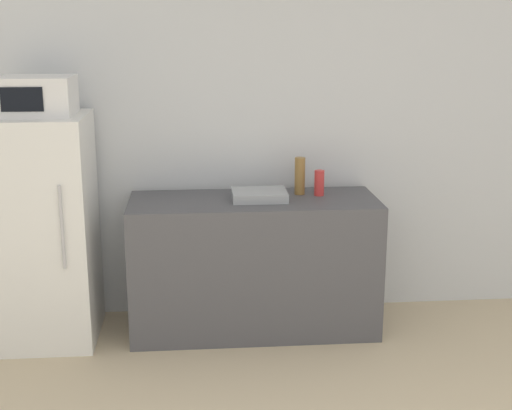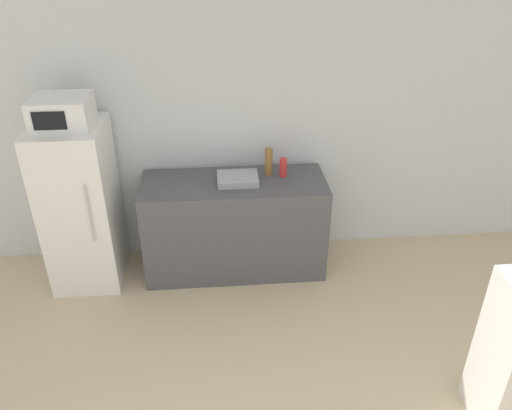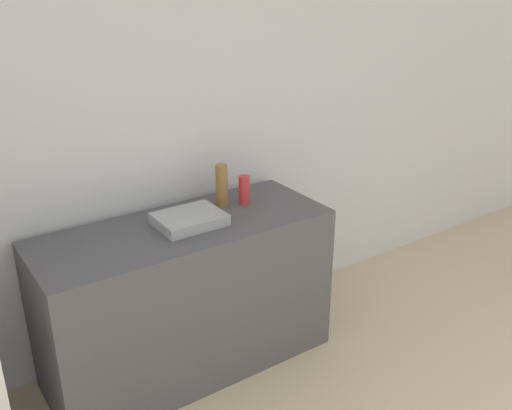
{
  "view_description": "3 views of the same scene",
  "coord_description": "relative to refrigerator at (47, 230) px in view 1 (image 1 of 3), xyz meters",
  "views": [
    {
      "loc": [
        -0.35,
        -1.7,
        2.06
      ],
      "look_at": [
        -0.02,
        2.11,
        1.07
      ],
      "focal_mm": 50.0,
      "sensor_mm": 36.0,
      "label": 1
    },
    {
      "loc": [
        -0.12,
        -1.09,
        2.93
      ],
      "look_at": [
        0.16,
        2.09,
        1.11
      ],
      "focal_mm": 35.0,
      "sensor_mm": 36.0,
      "label": 2
    },
    {
      "loc": [
        -1.25,
        0.3,
        2.22
      ],
      "look_at": [
        0.13,
        2.31,
        1.2
      ],
      "focal_mm": 40.0,
      "sensor_mm": 36.0,
      "label": 3
    }
  ],
  "objects": [
    {
      "name": "bottle_tall",
      "position": [
        1.68,
        0.15,
        0.3
      ],
      "size": [
        0.07,
        0.07,
        0.25
      ],
      "primitive_type": "cylinder",
      "color": "olive",
      "rests_on": "counter"
    },
    {
      "name": "counter",
      "position": [
        1.35,
        0.02,
        -0.29
      ],
      "size": [
        1.65,
        0.64,
        0.92
      ],
      "primitive_type": "cube",
      "color": "#4C4C51",
      "rests_on": "ground_plane"
    },
    {
      "name": "wall_back",
      "position": [
        1.32,
        0.41,
        0.55
      ],
      "size": [
        8.0,
        0.06,
        2.6
      ],
      "primitive_type": "cube",
      "color": "silver",
      "rests_on": "ground_plane"
    },
    {
      "name": "sink_basin",
      "position": [
        1.39,
        0.02,
        0.2
      ],
      "size": [
        0.36,
        0.28,
        0.06
      ],
      "primitive_type": "cube",
      "color": "#9EA3A8",
      "rests_on": "counter"
    },
    {
      "name": "microwave",
      "position": [
        -0.0,
        -0.0,
        0.87
      ],
      "size": [
        0.45,
        0.42,
        0.24
      ],
      "color": "white",
      "rests_on": "refrigerator"
    },
    {
      "name": "bottle_short",
      "position": [
        1.8,
        0.1,
        0.25
      ],
      "size": [
        0.07,
        0.07,
        0.17
      ],
      "primitive_type": "cylinder",
      "color": "red",
      "rests_on": "counter"
    },
    {
      "name": "refrigerator",
      "position": [
        0.0,
        0.0,
        0.0
      ],
      "size": [
        0.59,
        0.69,
        1.49
      ],
      "color": "white",
      "rests_on": "ground_plane"
    }
  ]
}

